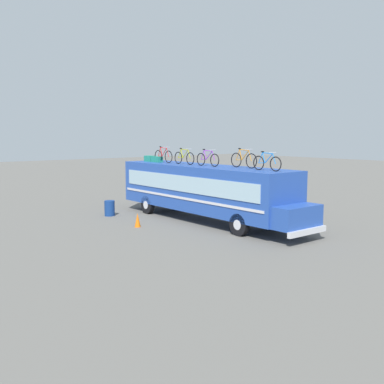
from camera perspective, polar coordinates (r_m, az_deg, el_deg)
ground_plane at (r=23.84m, az=1.32°, el=-3.56°), size 120.00×120.00×0.00m
bus at (r=23.43m, az=1.64°, el=0.43°), size 12.41×2.57×2.88m
luggage_bag_1 at (r=27.08m, az=-5.32°, el=4.21°), size 0.70×0.39×0.34m
luggage_bag_2 at (r=26.35m, az=-4.43°, el=4.12°), size 0.70×0.36×0.32m
rooftop_bicycle_1 at (r=25.87m, az=-3.63°, el=4.56°), size 1.71×0.44×0.93m
rooftop_bicycle_2 at (r=24.34m, az=-1.00°, el=4.37°), size 1.70×0.44×0.88m
rooftop_bicycle_3 at (r=22.88m, az=1.98°, el=4.17°), size 1.70×0.44×0.87m
rooftop_bicycle_4 at (r=21.85m, az=6.51°, el=4.06°), size 1.72×0.44×0.94m
rooftop_bicycle_5 at (r=20.23m, az=9.40°, el=3.67°), size 1.63×0.44×0.86m
trash_bin at (r=25.46m, az=-10.33°, el=-2.02°), size 0.56×0.56×0.84m
traffic_cone at (r=22.18m, az=-6.86°, el=-3.54°), size 0.29×0.29×0.68m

